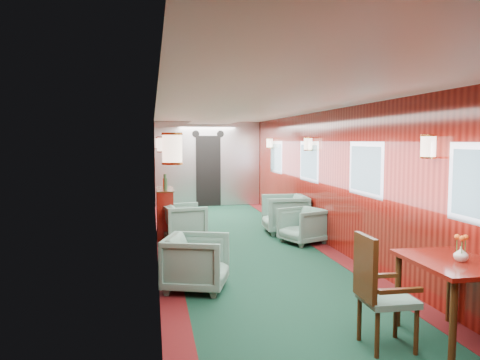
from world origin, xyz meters
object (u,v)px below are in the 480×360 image
at_px(armchair_left_near, 196,262).
at_px(armchair_left_far, 184,222).
at_px(armchair_right_far, 285,214).
at_px(credenza, 165,212).
at_px(dining_table, 452,273).
at_px(armchair_right_near, 303,226).
at_px(side_chair, 378,287).

relative_size(armchair_left_near, armchair_left_far, 1.01).
xyz_separation_m(armchair_left_far, armchair_right_far, (2.05, 0.32, 0.05)).
distance_m(credenza, armchair_left_near, 3.46).
bearing_deg(dining_table, credenza, 114.99).
bearing_deg(credenza, armchair_left_far, -54.41).
bearing_deg(armchair_right_far, credenza, -90.45).
distance_m(armchair_left_near, armchair_left_far, 2.96).
xyz_separation_m(armchair_left_near, armchair_right_far, (2.10, 3.28, 0.04)).
xyz_separation_m(credenza, armchair_right_far, (2.40, -0.16, -0.09)).
relative_size(dining_table, armchair_right_near, 1.46).
relative_size(side_chair, armchair_right_far, 1.21).
xyz_separation_m(credenza, armchair_left_near, (0.30, -3.44, -0.13)).
relative_size(credenza, armchair_right_far, 1.42).
bearing_deg(side_chair, credenza, 108.81).
relative_size(credenza, armchair_right_near, 1.70).
bearing_deg(side_chair, armchair_left_far, 106.77).
height_order(credenza, armchair_right_near, credenza).
distance_m(side_chair, armchair_right_far, 5.28).
xyz_separation_m(credenza, armchair_left_far, (0.35, -0.48, -0.13)).
bearing_deg(armchair_left_near, credenza, 22.94).
height_order(armchair_left_near, armchair_left_far, armchair_left_near).
bearing_deg(side_chair, armchair_right_far, 83.80).
bearing_deg(credenza, dining_table, -65.40).
height_order(dining_table, credenza, credenza).
bearing_deg(armchair_right_far, armchair_right_near, 6.39).
relative_size(credenza, armchair_left_far, 1.60).
xyz_separation_m(dining_table, armchair_left_near, (-2.17, 1.96, -0.30)).
distance_m(dining_table, credenza, 5.94).
height_order(side_chair, armchair_right_far, side_chair).
height_order(dining_table, side_chair, side_chair).
distance_m(side_chair, armchair_left_far, 5.11).
height_order(side_chair, armchair_left_near, side_chair).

